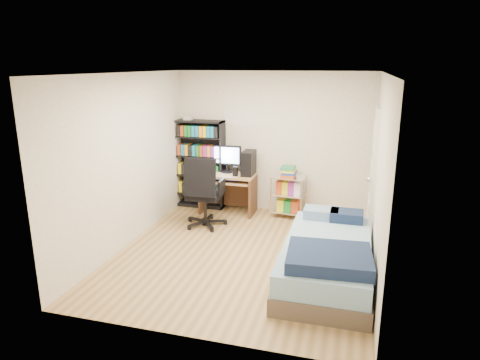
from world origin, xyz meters
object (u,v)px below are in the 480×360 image
(media_shelf, at_px, (200,163))
(computer_desk, at_px, (234,177))
(bed, at_px, (327,258))
(office_chair, at_px, (204,204))

(media_shelf, distance_m, computer_desk, 0.74)
(media_shelf, xyz_separation_m, bed, (2.52, -2.24, -0.56))
(bed, bearing_deg, office_chair, 148.72)
(media_shelf, relative_size, computer_desk, 1.40)
(office_chair, height_order, bed, office_chair)
(media_shelf, distance_m, office_chair, 1.15)
(bed, bearing_deg, computer_desk, 131.18)
(computer_desk, xyz_separation_m, office_chair, (-0.28, -0.81, -0.28))
(media_shelf, height_order, office_chair, media_shelf)
(computer_desk, xyz_separation_m, bed, (1.82, -2.08, -0.38))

